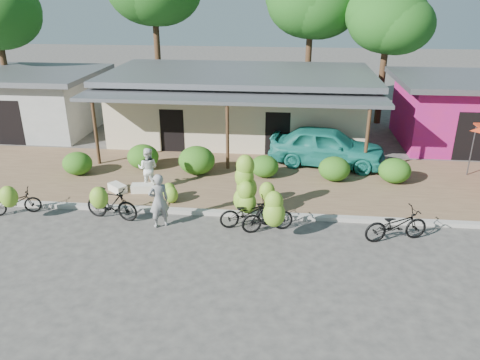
{
  "coord_description": "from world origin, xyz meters",
  "views": [
    {
      "loc": [
        2.43,
        -12.11,
        7.21
      ],
      "look_at": [
        0.92,
        2.28,
        1.2
      ],
      "focal_mm": 35.0,
      "sensor_mm": 36.0,
      "label": 1
    }
  ],
  "objects_px": {
    "sack_near": "(143,188)",
    "tree_center_right": "(308,0)",
    "teal_van": "(327,146)",
    "bike_far_left": "(14,201)",
    "sack_far": "(117,188)",
    "tree_near_right": "(385,18)",
    "bystander": "(148,168)",
    "bike_left": "(110,203)",
    "bike_far_right": "(396,225)",
    "bike_right": "(270,214)",
    "vendor": "(159,201)",
    "bike_center": "(247,199)"
  },
  "relations": [
    {
      "from": "tree_center_right",
      "to": "bike_far_right",
      "type": "xyz_separation_m",
      "value": [
        2.52,
        -15.74,
        -5.96
      ]
    },
    {
      "from": "vendor",
      "to": "bike_center",
      "type": "bearing_deg",
      "value": 158.24
    },
    {
      "from": "bike_right",
      "to": "bystander",
      "type": "xyz_separation_m",
      "value": [
        -4.7,
        2.93,
        0.2
      ]
    },
    {
      "from": "vendor",
      "to": "bystander",
      "type": "distance_m",
      "value": 2.95
    },
    {
      "from": "bike_center",
      "to": "sack_near",
      "type": "xyz_separation_m",
      "value": [
        -4.04,
        1.82,
        -0.6
      ]
    },
    {
      "from": "tree_near_right",
      "to": "bike_far_left",
      "type": "xyz_separation_m",
      "value": [
        -13.94,
        -13.39,
        -5.12
      ]
    },
    {
      "from": "tree_near_right",
      "to": "vendor",
      "type": "distance_m",
      "value": 16.92
    },
    {
      "from": "bike_far_right",
      "to": "vendor",
      "type": "bearing_deg",
      "value": 72.31
    },
    {
      "from": "sack_far",
      "to": "teal_van",
      "type": "height_order",
      "value": "teal_van"
    },
    {
      "from": "bystander",
      "to": "teal_van",
      "type": "relative_size",
      "value": 0.33
    },
    {
      "from": "tree_center_right",
      "to": "teal_van",
      "type": "xyz_separation_m",
      "value": [
        0.81,
        -9.61,
        -5.55
      ]
    },
    {
      "from": "bike_right",
      "to": "bike_left",
      "type": "bearing_deg",
      "value": 65.67
    },
    {
      "from": "vendor",
      "to": "bystander",
      "type": "bearing_deg",
      "value": -99.83
    },
    {
      "from": "teal_van",
      "to": "bike_far_left",
      "type": "bearing_deg",
      "value": 128.13
    },
    {
      "from": "sack_near",
      "to": "tree_center_right",
      "type": "bearing_deg",
      "value": 65.17
    },
    {
      "from": "bike_left",
      "to": "bike_far_right",
      "type": "bearing_deg",
      "value": -81.94
    },
    {
      "from": "bike_right",
      "to": "sack_near",
      "type": "relative_size",
      "value": 2.06
    },
    {
      "from": "bike_far_left",
      "to": "vendor",
      "type": "bearing_deg",
      "value": -114.0
    },
    {
      "from": "sack_near",
      "to": "sack_far",
      "type": "distance_m",
      "value": 0.97
    },
    {
      "from": "bike_far_left",
      "to": "bystander",
      "type": "distance_m",
      "value": 4.67
    },
    {
      "from": "vendor",
      "to": "teal_van",
      "type": "height_order",
      "value": "vendor"
    },
    {
      "from": "bike_right",
      "to": "bike_far_right",
      "type": "distance_m",
      "value": 3.84
    },
    {
      "from": "sack_near",
      "to": "bystander",
      "type": "relative_size",
      "value": 0.53
    },
    {
      "from": "bike_far_left",
      "to": "teal_van",
      "type": "bearing_deg",
      "value": -83.27
    },
    {
      "from": "bike_center",
      "to": "teal_van",
      "type": "distance_m",
      "value": 6.19
    },
    {
      "from": "sack_far",
      "to": "bike_left",
      "type": "bearing_deg",
      "value": -76.2
    },
    {
      "from": "bike_center",
      "to": "bike_left",
      "type": "bearing_deg",
      "value": 78.03
    },
    {
      "from": "tree_center_right",
      "to": "bike_far_left",
      "type": "xyz_separation_m",
      "value": [
        -9.94,
        -15.39,
        -5.95
      ]
    },
    {
      "from": "tree_near_right",
      "to": "bike_far_right",
      "type": "xyz_separation_m",
      "value": [
        -1.48,
        -13.74,
        -5.13
      ]
    },
    {
      "from": "tree_center_right",
      "to": "teal_van",
      "type": "distance_m",
      "value": 11.13
    },
    {
      "from": "bystander",
      "to": "teal_van",
      "type": "height_order",
      "value": "teal_van"
    },
    {
      "from": "tree_near_right",
      "to": "sack_far",
      "type": "xyz_separation_m",
      "value": [
        -11.1,
        -11.32,
        -5.4
      ]
    },
    {
      "from": "bike_far_right",
      "to": "sack_near",
      "type": "relative_size",
      "value": 2.49
    },
    {
      "from": "bike_left",
      "to": "bike_center",
      "type": "distance_m",
      "value": 4.51
    },
    {
      "from": "bike_right",
      "to": "teal_van",
      "type": "bearing_deg",
      "value": -38.45
    },
    {
      "from": "bike_left",
      "to": "teal_van",
      "type": "bearing_deg",
      "value": -41.78
    },
    {
      "from": "sack_near",
      "to": "vendor",
      "type": "bearing_deg",
      "value": -61.5
    },
    {
      "from": "tree_near_right",
      "to": "bike_center",
      "type": "xyz_separation_m",
      "value": [
        -6.1,
        -13.08,
        -4.79
      ]
    },
    {
      "from": "bike_far_left",
      "to": "sack_far",
      "type": "relative_size",
      "value": 2.37
    },
    {
      "from": "tree_center_right",
      "to": "bike_right",
      "type": "xyz_separation_m",
      "value": [
        -1.31,
        -15.82,
        -5.77
      ]
    },
    {
      "from": "tree_near_right",
      "to": "bike_right",
      "type": "relative_size",
      "value": 4.18
    },
    {
      "from": "sack_far",
      "to": "teal_van",
      "type": "bearing_deg",
      "value": 25.07
    },
    {
      "from": "bike_left",
      "to": "sack_far",
      "type": "distance_m",
      "value": 2.16
    },
    {
      "from": "sack_near",
      "to": "vendor",
      "type": "distance_m",
      "value": 2.75
    },
    {
      "from": "tree_near_right",
      "to": "teal_van",
      "type": "bearing_deg",
      "value": -112.71
    },
    {
      "from": "bike_far_left",
      "to": "vendor",
      "type": "distance_m",
      "value": 5.1
    },
    {
      "from": "bystander",
      "to": "tree_center_right",
      "type": "bearing_deg",
      "value": -113.55
    },
    {
      "from": "bike_center",
      "to": "teal_van",
      "type": "bearing_deg",
      "value": -43.96
    },
    {
      "from": "tree_near_right",
      "to": "bystander",
      "type": "relative_size",
      "value": 4.59
    },
    {
      "from": "tree_center_right",
      "to": "tree_near_right",
      "type": "relative_size",
      "value": 1.15
    }
  ]
}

